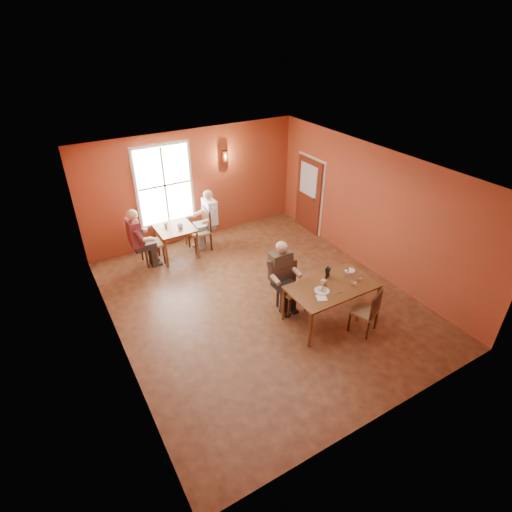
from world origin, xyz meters
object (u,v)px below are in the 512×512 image
chair_empty (365,311)px  second_table (176,242)px  chair_diner_main (292,289)px  diner_white (200,223)px  diner_maroon (149,236)px  main_table (330,302)px  chair_diner_maroon (151,243)px  chair_diner_white (199,230)px  diner_main (293,281)px

chair_empty → second_table: 5.09m
chair_diner_main → second_table: 3.60m
diner_white → diner_maroon: bearing=90.0°
main_table → second_table: (-1.79, 4.01, -0.01)m
chair_diner_main → chair_diner_maroon: chair_diner_maroon is taller
main_table → chair_diner_maroon: (-2.44, 4.01, 0.14)m
chair_empty → chair_diner_white: size_ratio=0.87×
diner_white → diner_maroon: diner_maroon is taller
main_table → chair_diner_maroon: size_ratio=1.60×
chair_diner_white → diner_maroon: (-1.33, 0.00, 0.20)m
diner_main → diner_white: 3.44m
diner_maroon → diner_main: bearing=30.2°
second_table → chair_diner_white: (0.65, 0.00, 0.16)m
diner_white → chair_empty: bearing=-162.5°
chair_diner_main → chair_empty: chair_diner_main is taller
chair_diner_main → diner_maroon: size_ratio=0.69×
main_table → diner_maroon: size_ratio=1.16×
main_table → chair_diner_main: 0.83m
diner_main → second_table: size_ratio=1.63×
main_table → diner_white: (-1.11, 4.01, 0.35)m
chair_empty → diner_white: bearing=84.8°
chair_empty → diner_white: size_ratio=0.64×
diner_white → diner_main: bearing=-169.8°
chair_empty → diner_maroon: diner_maroon is taller
diner_main → chair_diner_white: (-0.64, 3.39, -0.19)m
chair_diner_main → diner_white: (-0.61, 3.36, 0.23)m
diner_white → diner_maroon: 1.36m
diner_main → second_table: bearing=-69.2°
chair_diner_main → diner_main: (0.00, -0.03, 0.22)m
chair_diner_main → diner_maroon: (-1.97, 3.36, 0.23)m
main_table → chair_empty: 0.71m
chair_diner_main → chair_empty: 1.52m
chair_diner_main → chair_diner_white: chair_diner_white is taller
chair_diner_main → second_table: (-1.29, 3.36, -0.13)m
second_table → chair_empty: bearing=-65.2°
diner_white → chair_diner_maroon: 1.35m
chair_empty → chair_diner_maroon: size_ratio=0.89×
second_table → diner_white: diner_white is taller
diner_main → diner_white: diner_white is taller
chair_diner_maroon → diner_maroon: (-0.03, 0.00, 0.21)m
main_table → diner_main: size_ratio=1.18×
chair_diner_maroon → diner_maroon: bearing=-90.0°
chair_diner_white → chair_diner_maroon: size_ratio=1.02×
chair_empty → chair_diner_white: bearing=85.1°
chair_diner_maroon → diner_white: bearing=90.0°
chair_diner_maroon → second_table: bearing=90.0°
diner_main → second_table: diner_main is taller
chair_diner_main → second_table: size_ratio=1.16×
second_table → chair_diner_white: chair_diner_white is taller
diner_white → diner_maroon: (-1.36, 0.00, 0.00)m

